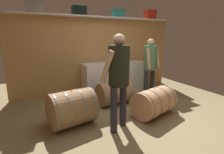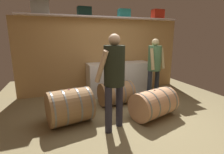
# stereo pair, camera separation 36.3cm
# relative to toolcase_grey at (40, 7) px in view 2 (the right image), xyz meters

# --- Properties ---
(ground_plane) EXTENTS (5.98, 7.42, 0.02)m
(ground_plane) POSITION_rel_toolcase_grey_xyz_m (1.62, -1.43, -2.31)
(ground_plane) COLOR #857751
(back_wall_panel) EXTENTS (4.78, 0.10, 2.11)m
(back_wall_panel) POSITION_rel_toolcase_grey_xyz_m (1.62, 0.15, -1.24)
(back_wall_panel) COLOR #B0844D
(back_wall_panel) RESTS_ON ground
(high_shelf_board) EXTENTS (4.40, 0.40, 0.03)m
(high_shelf_board) POSITION_rel_toolcase_grey_xyz_m (1.62, 0.00, -0.17)
(high_shelf_board) COLOR silver
(high_shelf_board) RESTS_ON back_wall_panel
(toolcase_grey) EXTENTS (0.42, 0.30, 0.32)m
(toolcase_grey) POSITION_rel_toolcase_grey_xyz_m (0.00, 0.00, 0.00)
(toolcase_grey) COLOR gray
(toolcase_grey) RESTS_ON high_shelf_board
(toolcase_black) EXTENTS (0.36, 0.26, 0.23)m
(toolcase_black) POSITION_rel_toolcase_grey_xyz_m (1.07, 0.00, -0.04)
(toolcase_black) COLOR black
(toolcase_black) RESTS_ON high_shelf_board
(toolcase_teal) EXTENTS (0.34, 0.28, 0.22)m
(toolcase_teal) POSITION_rel_toolcase_grey_xyz_m (2.20, 0.00, -0.05)
(toolcase_teal) COLOR teal
(toolcase_teal) RESTS_ON high_shelf_board
(toolcase_red) EXTENTS (0.34, 0.24, 0.27)m
(toolcase_red) POSITION_rel_toolcase_grey_xyz_m (3.30, 0.00, -0.02)
(toolcase_red) COLOR red
(toolcase_red) RESTS_ON high_shelf_board
(work_cabinet) EXTENTS (1.83, 0.62, 0.89)m
(work_cabinet) POSITION_rel_toolcase_grey_xyz_m (1.98, -0.22, -1.85)
(work_cabinet) COLOR silver
(work_cabinet) RESTS_ON ground
(wine_bottle_dark) EXTENTS (0.07, 0.07, 0.27)m
(wine_bottle_dark) POSITION_rel_toolcase_grey_xyz_m (1.97, -0.01, -1.29)
(wine_bottle_dark) COLOR black
(wine_bottle_dark) RESTS_ON work_cabinet
(wine_glass) EXTENTS (0.08, 0.08, 0.14)m
(wine_glass) POSITION_rel_toolcase_grey_xyz_m (1.76, -0.29, -1.32)
(wine_glass) COLOR white
(wine_glass) RESTS_ON work_cabinet
(wine_barrel_near) EXTENTS (1.03, 0.81, 0.58)m
(wine_barrel_near) POSITION_rel_toolcase_grey_xyz_m (2.07, -1.94, -2.01)
(wine_barrel_near) COLOR tan
(wine_barrel_near) RESTS_ON ground
(wine_barrel_far) EXTENTS (0.90, 0.80, 0.67)m
(wine_barrel_far) POSITION_rel_toolcase_grey_xyz_m (0.45, -1.65, -1.97)
(wine_barrel_far) COLOR #956F46
(wine_barrel_far) RESTS_ON ground
(wine_barrel_flank) EXTENTS (0.83, 0.62, 0.56)m
(wine_barrel_flank) POSITION_rel_toolcase_grey_xyz_m (1.59, -1.03, -2.02)
(wine_barrel_flank) COLOR #95714A
(wine_barrel_flank) RESTS_ON ground
(winemaker_pouring) EXTENTS (0.53, 0.46, 1.65)m
(winemaker_pouring) POSITION_rel_toolcase_grey_xyz_m (1.16, -2.11, -1.29)
(winemaker_pouring) COLOR #292835
(winemaker_pouring) RESTS_ON ground
(visitor_tasting) EXTENTS (0.49, 0.40, 1.56)m
(visitor_tasting) POSITION_rel_toolcase_grey_xyz_m (2.66, -0.97, -1.34)
(visitor_tasting) COLOR #282F38
(visitor_tasting) RESTS_ON ground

